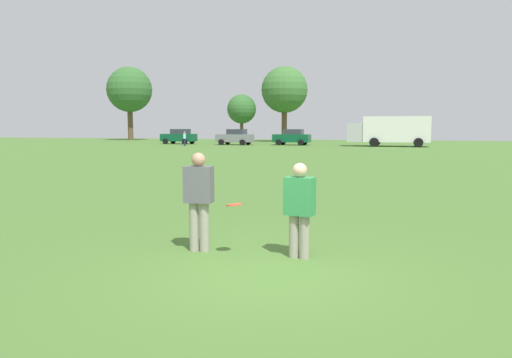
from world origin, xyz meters
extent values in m
plane|color=#47702D|center=(0.00, 0.00, 0.00)|extent=(143.67, 143.67, 0.00)
cylinder|color=gray|center=(-1.52, 0.98, 0.42)|extent=(0.16, 0.16, 0.85)
cylinder|color=gray|center=(-1.34, 0.99, 0.42)|extent=(0.16, 0.16, 0.85)
cube|color=#595960|center=(-1.43, 0.98, 1.15)|extent=(0.49, 0.31, 0.62)
sphere|color=tan|center=(-1.43, 0.98, 1.57)|extent=(0.24, 0.24, 0.24)
cylinder|color=gray|center=(0.38, 1.00, 0.35)|extent=(0.16, 0.16, 0.71)
cylinder|color=gray|center=(0.20, 1.03, 0.35)|extent=(0.16, 0.16, 0.71)
cube|color=#338C4C|center=(0.29, 1.02, 1.02)|extent=(0.51, 0.34, 0.61)
sphere|color=#D8AD8C|center=(0.29, 1.02, 1.43)|extent=(0.23, 0.23, 0.23)
cylinder|color=#E54C33|center=(-0.74, 0.82, 0.87)|extent=(0.27, 0.27, 0.07)
cube|color=#D8590C|center=(-4.09, 8.31, 0.01)|extent=(0.32, 0.32, 0.03)
cone|color=orange|center=(-4.09, 8.31, 0.26)|extent=(0.24, 0.24, 0.45)
cube|color=#0C4C2D|center=(-23.29, 48.07, 0.78)|extent=(4.29, 2.01, 0.90)
cube|color=#2D333D|center=(-23.04, 48.06, 1.50)|extent=(2.08, 1.74, 0.64)
cylinder|color=black|center=(-24.64, 47.14, 0.33)|extent=(0.67, 0.25, 0.66)
cylinder|color=black|center=(-24.54, 49.13, 0.33)|extent=(0.67, 0.25, 0.66)
cylinder|color=black|center=(-22.04, 47.00, 0.33)|extent=(0.67, 0.25, 0.66)
cylinder|color=black|center=(-21.94, 49.00, 0.33)|extent=(0.67, 0.25, 0.66)
cube|color=slate|center=(-15.76, 47.10, 0.78)|extent=(4.29, 2.01, 0.90)
cube|color=#2D333D|center=(-15.51, 47.09, 1.50)|extent=(2.08, 1.74, 0.64)
cylinder|color=black|center=(-17.11, 46.17, 0.33)|extent=(0.67, 0.25, 0.66)
cylinder|color=black|center=(-17.01, 48.17, 0.33)|extent=(0.67, 0.25, 0.66)
cylinder|color=black|center=(-14.51, 46.04, 0.33)|extent=(0.67, 0.25, 0.66)
cylinder|color=black|center=(-14.40, 48.04, 0.33)|extent=(0.67, 0.25, 0.66)
cube|color=#0C4C2D|center=(-9.25, 48.22, 0.78)|extent=(4.29, 2.01, 0.90)
cube|color=#2D333D|center=(-9.00, 48.21, 1.50)|extent=(2.08, 1.74, 0.64)
cylinder|color=black|center=(-10.60, 47.29, 0.33)|extent=(0.67, 0.25, 0.66)
cylinder|color=black|center=(-10.50, 49.29, 0.33)|extent=(0.67, 0.25, 0.66)
cylinder|color=black|center=(-8.00, 47.16, 0.33)|extent=(0.67, 0.25, 0.66)
cylinder|color=black|center=(-7.90, 49.15, 0.33)|extent=(0.67, 0.25, 0.66)
cube|color=white|center=(2.33, 46.98, 1.83)|extent=(6.92, 2.84, 2.70)
cube|color=#B2B2B7|center=(-1.87, 47.20, 1.48)|extent=(1.91, 2.39, 2.00)
cylinder|color=black|center=(0.05, 45.73, 0.48)|extent=(0.97, 0.33, 0.96)
cylinder|color=black|center=(0.19, 48.46, 0.48)|extent=(0.97, 0.33, 0.96)
cylinder|color=black|center=(4.46, 45.50, 0.48)|extent=(0.97, 0.33, 0.96)
cylinder|color=black|center=(4.60, 48.24, 0.48)|extent=(0.97, 0.33, 0.96)
cylinder|color=#1E234C|center=(-20.05, 42.57, 0.40)|extent=(0.15, 0.15, 0.80)
cylinder|color=#1E234C|center=(-20.00, 42.41, 0.40)|extent=(0.15, 0.15, 0.80)
cube|color=#9EC6E5|center=(-20.02, 42.49, 1.09)|extent=(0.37, 0.49, 0.57)
sphere|color=#8C664C|center=(-20.02, 42.49, 1.47)|extent=(0.22, 0.22, 0.22)
cylinder|color=brown|center=(-37.63, 61.57, 2.44)|extent=(0.81, 0.81, 4.88)
sphere|color=#33662D|center=(-37.63, 61.57, 7.84)|extent=(6.97, 6.97, 6.97)
cylinder|color=brown|center=(-18.45, 58.52, 1.42)|extent=(0.47, 0.47, 2.84)
sphere|color=#33662D|center=(-18.45, 58.52, 4.56)|extent=(4.05, 4.05, 4.05)
cylinder|color=brown|center=(-12.57, 59.59, 2.23)|extent=(0.74, 0.74, 4.47)
sphere|color=#3D7033|center=(-12.57, 59.59, 7.18)|extent=(6.38, 6.38, 6.38)
camera|label=1|loc=(1.67, -6.57, 2.13)|focal=33.94mm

